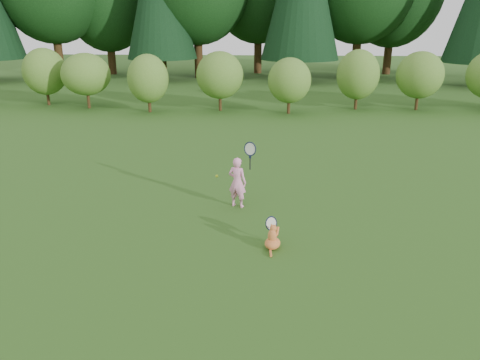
# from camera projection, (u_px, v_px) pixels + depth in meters

# --- Properties ---
(ground) EXTENTS (100.00, 100.00, 0.00)m
(ground) POSITION_uv_depth(u_px,v_px,m) (228.00, 224.00, 9.63)
(ground) COLOR #295517
(ground) RESTS_ON ground
(shrub_row) EXTENTS (28.00, 3.00, 2.80)m
(shrub_row) POSITION_uv_depth(u_px,v_px,m) (253.00, 80.00, 21.46)
(shrub_row) COLOR #426F22
(shrub_row) RESTS_ON ground
(child) EXTENTS (0.66, 0.40, 1.72)m
(child) POSITION_uv_depth(u_px,v_px,m) (238.00, 181.00, 10.38)
(child) COLOR #FF98C9
(child) RESTS_ON ground
(cat) EXTENTS (0.47, 0.69, 0.65)m
(cat) POSITION_uv_depth(u_px,v_px,m) (273.00, 236.00, 8.56)
(cat) COLOR orange
(cat) RESTS_ON ground
(tennis_ball) EXTENTS (0.07, 0.07, 0.07)m
(tennis_ball) POSITION_uv_depth(u_px,v_px,m) (217.00, 176.00, 10.76)
(tennis_ball) COLOR #ADD118
(tennis_ball) RESTS_ON ground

